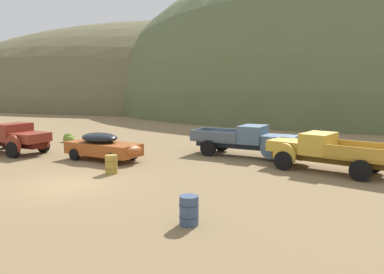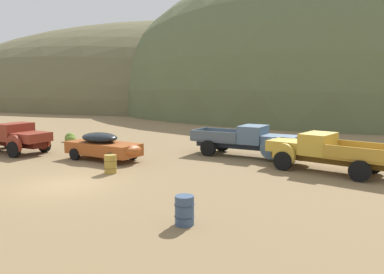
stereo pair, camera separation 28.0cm
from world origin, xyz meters
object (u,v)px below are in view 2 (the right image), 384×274
at_px(truck_rust_red, 14,137).
at_px(car_oxide_orange, 105,146).
at_px(truck_faded_yellow, 320,151).
at_px(oil_drum_by_truck, 184,210).
at_px(oil_drum_foreground, 110,164).
at_px(truck_chalk_blue, 251,140).

relative_size(truck_rust_red, car_oxide_orange, 1.25).
relative_size(truck_faded_yellow, oil_drum_by_truck, 6.96).
bearing_deg(oil_drum_foreground, oil_drum_by_truck, -41.90).
distance_m(car_oxide_orange, oil_drum_by_truck, 11.36).
height_order(car_oxide_orange, truck_faded_yellow, truck_faded_yellow).
height_order(car_oxide_orange, oil_drum_by_truck, car_oxide_orange).
xyz_separation_m(truck_chalk_blue, oil_drum_by_truck, (0.39, -12.01, -0.55)).
bearing_deg(truck_chalk_blue, oil_drum_by_truck, -79.22).
bearing_deg(truck_rust_red, oil_drum_foreground, -9.00).
height_order(truck_rust_red, oil_drum_by_truck, truck_rust_red).
bearing_deg(car_oxide_orange, oil_drum_foreground, -41.76).
height_order(truck_faded_yellow, oil_drum_by_truck, truck_faded_yellow).
bearing_deg(car_oxide_orange, truck_rust_red, -169.89).
height_order(truck_rust_red, car_oxide_orange, truck_rust_red).
height_order(car_oxide_orange, oil_drum_foreground, car_oxide_orange).
distance_m(truck_rust_red, oil_drum_foreground, 9.28).
height_order(truck_chalk_blue, truck_faded_yellow, same).
bearing_deg(truck_chalk_blue, truck_faded_yellow, -24.29).
bearing_deg(oil_drum_foreground, truck_faded_yellow, 23.28).
distance_m(truck_chalk_blue, oil_drum_foreground, 8.70).
bearing_deg(car_oxide_orange, truck_faded_yellow, 17.97).
relative_size(truck_faded_yellow, oil_drum_foreground, 6.99).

